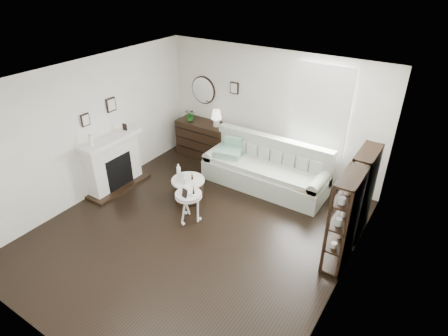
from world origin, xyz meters
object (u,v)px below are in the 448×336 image
Objects in this scene: pedestal_table at (188,196)px; dresser at (204,139)px; sofa at (266,171)px; drum_table at (188,189)px.

dresser is at bearing 119.76° from pedestal_table.
dresser is 2.20× the size of pedestal_table.
sofa is 2.01× the size of dresser.
sofa is 4.43× the size of pedestal_table.
sofa is at bearing -11.62° from dresser.
dresser reaches higher than drum_table.
drum_table is 0.76m from pedestal_table.
pedestal_table is (1.29, -2.25, 0.11)m from dresser.
pedestal_table is (-0.60, -1.86, 0.20)m from sofa.
dresser is 1.98× the size of drum_table.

